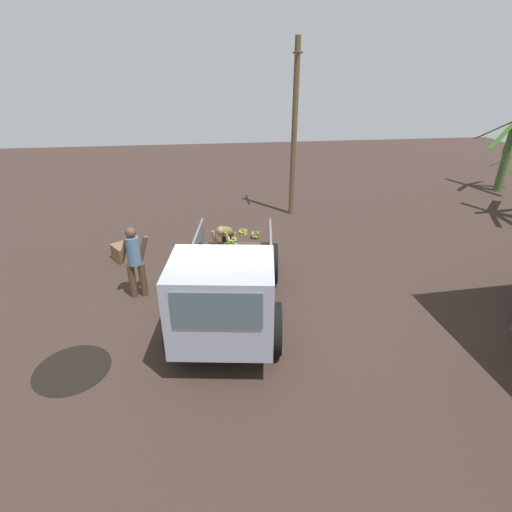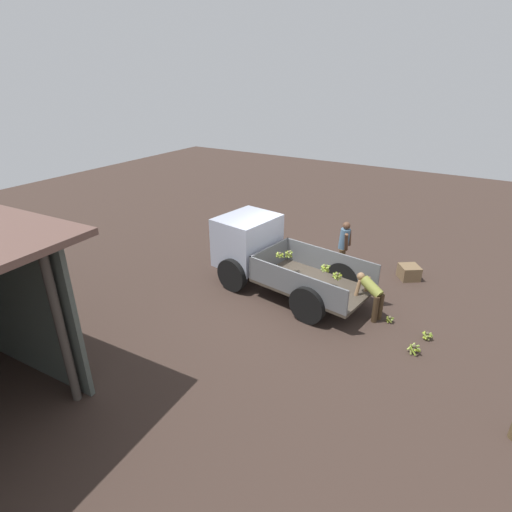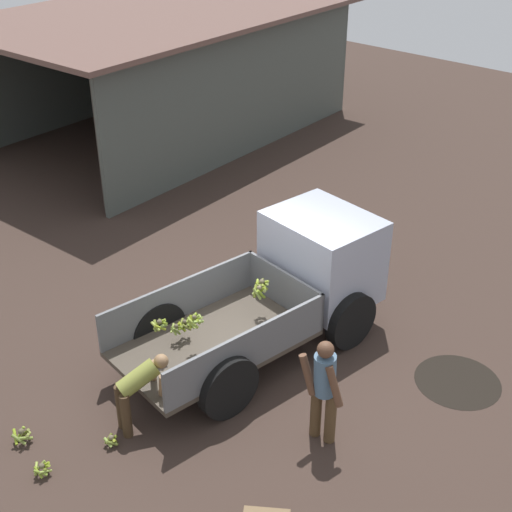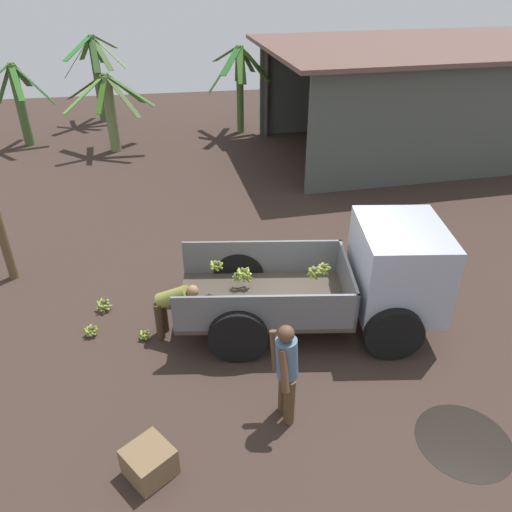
{
  "view_description": "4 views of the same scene",
  "coord_description": "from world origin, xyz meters",
  "px_view_note": "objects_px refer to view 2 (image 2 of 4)",
  "views": [
    {
      "loc": [
        7.04,
        -0.34,
        4.88
      ],
      "look_at": [
        -0.24,
        0.54,
        1.17
      ],
      "focal_mm": 28.0,
      "sensor_mm": 36.0,
      "label": 1
    },
    {
      "loc": [
        -4.44,
        8.83,
        5.64
      ],
      "look_at": [
        0.5,
        0.77,
        1.3
      ],
      "focal_mm": 28.0,
      "sensor_mm": 36.0,
      "label": 2
    },
    {
      "loc": [
        -6.89,
        -6.18,
        7.09
      ],
      "look_at": [
        0.32,
        0.25,
        1.48
      ],
      "focal_mm": 50.0,
      "sensor_mm": 36.0,
      "label": 3
    },
    {
      "loc": [
        -2.12,
        -6.85,
        5.69
      ],
      "look_at": [
        -0.91,
        0.42,
        1.22
      ],
      "focal_mm": 35.0,
      "sensor_mm": 36.0,
      "label": 4
    }
  ],
  "objects_px": {
    "person_foreground_visitor": "(344,245)",
    "banana_bunch_on_ground_1": "(414,348)",
    "banana_bunch_on_ground_0": "(427,335)",
    "wooden_crate_0": "(409,272)",
    "banana_bunch_on_ground_2": "(390,319)",
    "person_worker_loading": "(372,293)",
    "cargo_truck": "(261,251)"
  },
  "relations": [
    {
      "from": "cargo_truck",
      "to": "wooden_crate_0",
      "type": "height_order",
      "value": "cargo_truck"
    },
    {
      "from": "person_foreground_visitor",
      "to": "wooden_crate_0",
      "type": "bearing_deg",
      "value": 10.79
    },
    {
      "from": "person_worker_loading",
      "to": "banana_bunch_on_ground_0",
      "type": "relative_size",
      "value": 4.27
    },
    {
      "from": "banana_bunch_on_ground_0",
      "to": "wooden_crate_0",
      "type": "relative_size",
      "value": 0.47
    },
    {
      "from": "person_foreground_visitor",
      "to": "wooden_crate_0",
      "type": "relative_size",
      "value": 3.03
    },
    {
      "from": "banana_bunch_on_ground_1",
      "to": "wooden_crate_0",
      "type": "distance_m",
      "value": 3.71
    },
    {
      "from": "cargo_truck",
      "to": "wooden_crate_0",
      "type": "distance_m",
      "value": 4.51
    },
    {
      "from": "person_foreground_visitor",
      "to": "person_worker_loading",
      "type": "bearing_deg",
      "value": -61.39
    },
    {
      "from": "banana_bunch_on_ground_0",
      "to": "banana_bunch_on_ground_2",
      "type": "height_order",
      "value": "banana_bunch_on_ground_0"
    },
    {
      "from": "banana_bunch_on_ground_1",
      "to": "banana_bunch_on_ground_2",
      "type": "distance_m",
      "value": 1.22
    },
    {
      "from": "person_foreground_visitor",
      "to": "person_worker_loading",
      "type": "relative_size",
      "value": 1.5
    },
    {
      "from": "banana_bunch_on_ground_2",
      "to": "wooden_crate_0",
      "type": "xyz_separation_m",
      "value": [
        0.13,
        -2.65,
        0.11
      ]
    },
    {
      "from": "person_foreground_visitor",
      "to": "wooden_crate_0",
      "type": "xyz_separation_m",
      "value": [
        -1.88,
        -0.62,
        -0.7
      ]
    },
    {
      "from": "banana_bunch_on_ground_2",
      "to": "wooden_crate_0",
      "type": "height_order",
      "value": "wooden_crate_0"
    },
    {
      "from": "banana_bunch_on_ground_0",
      "to": "banana_bunch_on_ground_1",
      "type": "xyz_separation_m",
      "value": [
        0.15,
        0.7,
        0.02
      ]
    },
    {
      "from": "person_foreground_visitor",
      "to": "banana_bunch_on_ground_0",
      "type": "xyz_separation_m",
      "value": [
        -2.93,
        2.28,
        -0.8
      ]
    },
    {
      "from": "person_foreground_visitor",
      "to": "wooden_crate_0",
      "type": "distance_m",
      "value": 2.1
    },
    {
      "from": "person_worker_loading",
      "to": "banana_bunch_on_ground_1",
      "type": "relative_size",
      "value": 3.75
    },
    {
      "from": "banana_bunch_on_ground_0",
      "to": "banana_bunch_on_ground_2",
      "type": "distance_m",
      "value": 0.95
    },
    {
      "from": "cargo_truck",
      "to": "person_foreground_visitor",
      "type": "xyz_separation_m",
      "value": [
        -1.79,
        -1.88,
        -0.1
      ]
    },
    {
      "from": "person_worker_loading",
      "to": "banana_bunch_on_ground_1",
      "type": "height_order",
      "value": "person_worker_loading"
    },
    {
      "from": "person_foreground_visitor",
      "to": "banana_bunch_on_ground_1",
      "type": "relative_size",
      "value": 5.62
    },
    {
      "from": "person_worker_loading",
      "to": "banana_bunch_on_ground_0",
      "type": "distance_m",
      "value": 1.57
    },
    {
      "from": "person_worker_loading",
      "to": "banana_bunch_on_ground_2",
      "type": "height_order",
      "value": "person_worker_loading"
    },
    {
      "from": "person_foreground_visitor",
      "to": "banana_bunch_on_ground_0",
      "type": "relative_size",
      "value": 6.4
    },
    {
      "from": "person_foreground_visitor",
      "to": "banana_bunch_on_ground_0",
      "type": "height_order",
      "value": "person_foreground_visitor"
    },
    {
      "from": "person_foreground_visitor",
      "to": "person_worker_loading",
      "type": "height_order",
      "value": "person_foreground_visitor"
    },
    {
      "from": "person_worker_loading",
      "to": "banana_bunch_on_ground_0",
      "type": "height_order",
      "value": "person_worker_loading"
    },
    {
      "from": "banana_bunch_on_ground_0",
      "to": "wooden_crate_0",
      "type": "xyz_separation_m",
      "value": [
        1.05,
        -2.9,
        0.1
      ]
    },
    {
      "from": "banana_bunch_on_ground_2",
      "to": "wooden_crate_0",
      "type": "bearing_deg",
      "value": -87.2
    },
    {
      "from": "banana_bunch_on_ground_1",
      "to": "banana_bunch_on_ground_2",
      "type": "xyz_separation_m",
      "value": [
        0.77,
        -0.95,
        -0.04
      ]
    },
    {
      "from": "person_worker_loading",
      "to": "banana_bunch_on_ground_1",
      "type": "xyz_separation_m",
      "value": [
        -1.3,
        0.95,
        -0.54
      ]
    }
  ]
}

